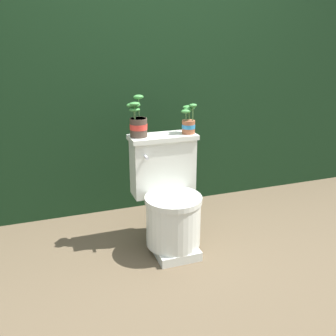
# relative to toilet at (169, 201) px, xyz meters

# --- Properties ---
(ground_plane) EXTENTS (12.00, 12.00, 0.00)m
(ground_plane) POSITION_rel_toilet_xyz_m (0.04, -0.09, -0.34)
(ground_plane) COLOR brown
(hedge_backdrop) EXTENTS (4.31, 0.65, 1.73)m
(hedge_backdrop) POSITION_rel_toilet_xyz_m (0.04, 1.01, 0.52)
(hedge_backdrop) COLOR black
(hedge_backdrop) RESTS_ON ground
(toilet) EXTENTS (0.45, 0.49, 0.76)m
(toilet) POSITION_rel_toilet_xyz_m (0.00, 0.00, 0.00)
(toilet) COLOR silver
(toilet) RESTS_ON ground
(potted_plant_left) EXTENTS (0.13, 0.13, 0.26)m
(potted_plant_left) POSITION_rel_toilet_xyz_m (-0.16, 0.14, 0.51)
(potted_plant_left) COLOR #47382D
(potted_plant_left) RESTS_ON toilet
(potted_plant_midleft) EXTENTS (0.12, 0.10, 0.20)m
(potted_plant_midleft) POSITION_rel_toilet_xyz_m (0.18, 0.12, 0.50)
(potted_plant_midleft) COLOR #9E5638
(potted_plant_midleft) RESTS_ON toilet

